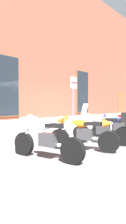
{
  "coord_description": "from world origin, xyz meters",
  "views": [
    {
      "loc": [
        -7.91,
        -4.76,
        1.32
      ],
      "look_at": [
        -1.22,
        0.84,
        1.04
      ],
      "focal_mm": 34.5,
      "sensor_mm": 36.0,
      "label": 1
    }
  ],
  "objects_px": {
    "motorcycle_silver_touring": "(105,127)",
    "parking_sign": "(73,97)",
    "motorcycle_blue_sport": "(116,125)",
    "motorcycle_white_sport": "(43,135)",
    "motorcycle_orange_sport": "(80,131)"
  },
  "relations": [
    {
      "from": "motorcycle_white_sport",
      "to": "parking_sign",
      "type": "bearing_deg",
      "value": 25.9
    },
    {
      "from": "motorcycle_blue_sport",
      "to": "motorcycle_silver_touring",
      "type": "bearing_deg",
      "value": -168.87
    },
    {
      "from": "motorcycle_white_sport",
      "to": "motorcycle_blue_sport",
      "type": "relative_size",
      "value": 1.04
    },
    {
      "from": "motorcycle_orange_sport",
      "to": "motorcycle_blue_sport",
      "type": "height_order",
      "value": "motorcycle_orange_sport"
    },
    {
      "from": "motorcycle_orange_sport",
      "to": "motorcycle_white_sport",
      "type": "bearing_deg",
      "value": 174.48
    },
    {
      "from": "motorcycle_white_sport",
      "to": "motorcycle_silver_touring",
      "type": "height_order",
      "value": "motorcycle_silver_touring"
    },
    {
      "from": "motorcycle_blue_sport",
      "to": "parking_sign",
      "type": "height_order",
      "value": "parking_sign"
    },
    {
      "from": "motorcycle_blue_sport",
      "to": "parking_sign",
      "type": "relative_size",
      "value": 0.87
    },
    {
      "from": "motorcycle_silver_touring",
      "to": "parking_sign",
      "type": "distance_m",
      "value": 2.21
    },
    {
      "from": "motorcycle_white_sport",
      "to": "parking_sign",
      "type": "height_order",
      "value": "parking_sign"
    },
    {
      "from": "motorcycle_white_sport",
      "to": "motorcycle_blue_sport",
      "type": "bearing_deg",
      "value": 0.91
    },
    {
      "from": "motorcycle_orange_sport",
      "to": "motorcycle_silver_touring",
      "type": "distance_m",
      "value": 1.34
    },
    {
      "from": "motorcycle_white_sport",
      "to": "parking_sign",
      "type": "distance_m",
      "value": 3.85
    },
    {
      "from": "motorcycle_white_sport",
      "to": "parking_sign",
      "type": "xyz_separation_m",
      "value": [
        3.33,
        1.62,
        1.07
      ]
    },
    {
      "from": "motorcycle_white_sport",
      "to": "motorcycle_silver_touring",
      "type": "distance_m",
      "value": 2.72
    }
  ]
}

